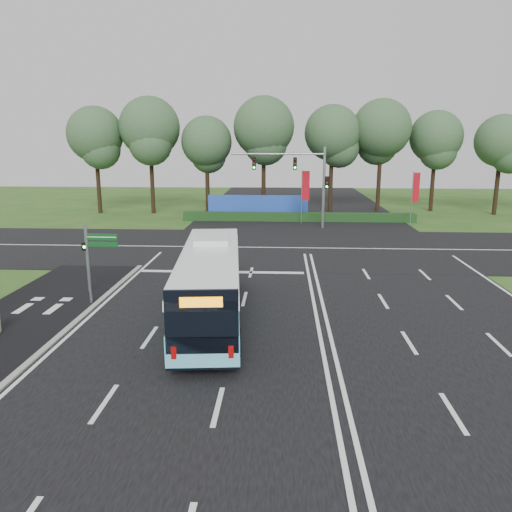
{
  "coord_description": "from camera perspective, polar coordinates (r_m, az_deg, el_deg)",
  "views": [
    {
      "loc": [
        -1.52,
        -22.84,
        7.42
      ],
      "look_at": [
        -2.85,
        2.0,
        1.71
      ],
      "focal_mm": 35.0,
      "sensor_mm": 36.0,
      "label": 1
    }
  ],
  "objects": [
    {
      "name": "ground",
      "position": [
        24.06,
        6.56,
        -5.12
      ],
      "size": [
        120.0,
        120.0,
        0.0
      ],
      "primitive_type": "plane",
      "color": "#25511B",
      "rests_on": "ground"
    },
    {
      "name": "road_main",
      "position": [
        24.05,
        6.56,
        -5.07
      ],
      "size": [
        20.0,
        120.0,
        0.04
      ],
      "primitive_type": "cube",
      "color": "black",
      "rests_on": "ground"
    },
    {
      "name": "road_cross",
      "position": [
        35.64,
        5.44,
        0.9
      ],
      "size": [
        120.0,
        14.0,
        0.05
      ],
      "primitive_type": "cube",
      "color": "black",
      "rests_on": "ground"
    },
    {
      "name": "bike_path",
      "position": [
        23.84,
        -24.7,
        -6.35
      ],
      "size": [
        5.0,
        18.0,
        0.06
      ],
      "primitive_type": "cube",
      "color": "black",
      "rests_on": "ground"
    },
    {
      "name": "kerb_strip",
      "position": [
        22.83,
        -19.33,
        -6.64
      ],
      "size": [
        0.25,
        18.0,
        0.12
      ],
      "primitive_type": "cube",
      "color": "gray",
      "rests_on": "ground"
    },
    {
      "name": "city_bus",
      "position": [
        21.0,
        -5.23,
        -3.12
      ],
      "size": [
        3.42,
        11.46,
        3.24
      ],
      "rotation": [
        0.0,
        0.0,
        0.1
      ],
      "color": "#64CAE8",
      "rests_on": "ground"
    },
    {
      "name": "pedestrian_signal",
      "position": [
        26.07,
        -18.77,
        0.04
      ],
      "size": [
        0.29,
        0.42,
        3.5
      ],
      "rotation": [
        0.0,
        0.0,
        -0.05
      ],
      "color": "gray",
      "rests_on": "ground"
    },
    {
      "name": "street_sign",
      "position": [
        23.97,
        -17.97,
        0.34
      ],
      "size": [
        1.52,
        0.15,
        3.89
      ],
      "rotation": [
        0.0,
        0.0,
        -0.03
      ],
      "color": "gray",
      "rests_on": "ground"
    },
    {
      "name": "banner_flag_mid",
      "position": [
        45.86,
        5.58,
        7.62
      ],
      "size": [
        0.73,
        0.18,
        4.97
      ],
      "rotation": [
        0.0,
        0.0,
        -0.18
      ],
      "color": "gray",
      "rests_on": "ground"
    },
    {
      "name": "banner_flag_right",
      "position": [
        46.94,
        17.7,
        7.12
      ],
      "size": [
        0.7,
        0.25,
        4.87
      ],
      "rotation": [
        0.0,
        0.0,
        0.29
      ],
      "color": "gray",
      "rests_on": "ground"
    },
    {
      "name": "traffic_light_gantry",
      "position": [
        43.46,
        5.4,
        9.24
      ],
      "size": [
        8.41,
        0.28,
        7.0
      ],
      "color": "gray",
      "rests_on": "ground"
    },
    {
      "name": "hedge",
      "position": [
        47.88,
        4.86,
        4.46
      ],
      "size": [
        22.0,
        1.2,
        0.8
      ],
      "primitive_type": "cube",
      "color": "#133414",
      "rests_on": "ground"
    },
    {
      "name": "blue_hoarding",
      "position": [
        50.3,
        0.21,
        5.71
      ],
      "size": [
        10.0,
        0.3,
        2.2
      ],
      "primitive_type": "cube",
      "color": "blue",
      "rests_on": "ground"
    },
    {
      "name": "eucalyptus_row",
      "position": [
        53.27,
        7.39,
        13.81
      ],
      "size": [
        52.99,
        9.22,
        12.0
      ],
      "color": "black",
      "rests_on": "ground"
    }
  ]
}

